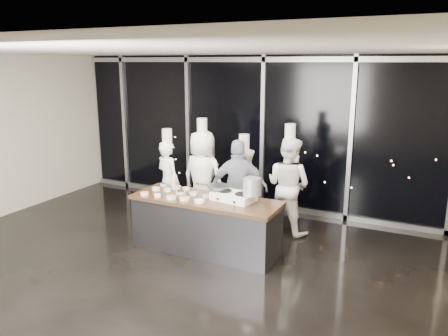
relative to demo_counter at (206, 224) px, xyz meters
The scene contains 14 objects.
ground 1.01m from the demo_counter, 90.00° to the right, with size 9.00×9.00×0.00m, color black.
room_shell 2.01m from the demo_counter, 78.94° to the right, with size 9.02×7.02×3.21m.
window_wall 2.78m from the demo_counter, 90.00° to the left, with size 8.90×0.11×3.20m.
demo_counter is the anchor object (origin of this frame).
stove 0.69m from the demo_counter, 14.61° to the left, with size 0.72×0.50×0.14m.
frying_pan 0.65m from the demo_counter, 53.21° to the left, with size 0.60×0.38×0.06m.
stock_pot 1.06m from the demo_counter, ahead, with size 0.27×0.27×0.27m, color silver.
prep_bowls 0.71m from the demo_counter, behind, with size 1.18×0.73×0.05m.
squeeze_bottle 0.97m from the demo_counter, 163.79° to the left, with size 0.07×0.07×0.27m.
chef_far_left 1.65m from the demo_counter, 145.33° to the left, with size 0.68×0.57×1.83m.
chef_left 1.40m from the demo_counter, 121.00° to the left, with size 0.93×0.65×2.04m.
chef_center 1.23m from the demo_counter, 82.29° to the left, with size 0.88×0.76×1.79m.
guest 0.95m from the demo_counter, 75.32° to the left, with size 1.11×0.77×1.75m.
chef_right 1.73m from the demo_counter, 55.37° to the left, with size 1.01×0.87×2.00m.
Camera 1 is at (3.26, -5.03, 3.06)m, focal length 35.00 mm.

